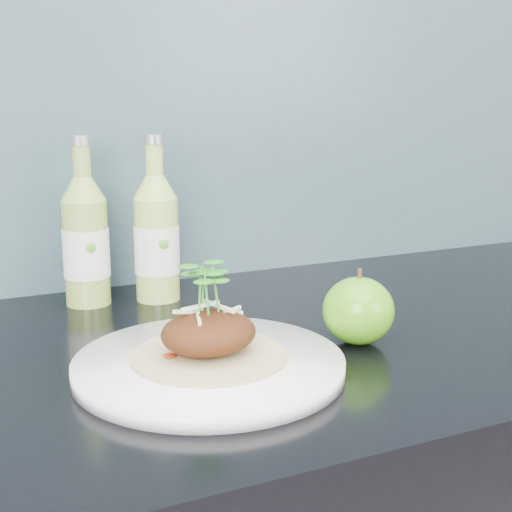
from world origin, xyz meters
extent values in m
cube|color=#6995A6|center=(0.00, 1.99, 1.25)|extent=(4.00, 0.02, 0.70)
cylinder|color=white|center=(-0.04, 1.61, 0.91)|extent=(0.28, 0.28, 0.02)
cylinder|color=tan|center=(-0.04, 1.61, 0.92)|extent=(0.16, 0.16, 0.00)
ellipsoid|color=#4A240D|center=(-0.04, 1.61, 0.94)|extent=(0.10, 0.08, 0.04)
ellipsoid|color=#3B800E|center=(0.14, 1.62, 0.94)|extent=(0.09, 0.09, 0.08)
cylinder|color=#472D14|center=(0.14, 1.62, 0.98)|extent=(0.01, 0.00, 0.01)
cylinder|color=#8EAE48|center=(-0.10, 1.91, 0.97)|extent=(0.08, 0.08, 0.14)
cone|color=#8EAE48|center=(-0.10, 1.91, 1.05)|extent=(0.06, 0.06, 0.03)
cylinder|color=#8EAE48|center=(-0.10, 1.91, 1.09)|extent=(0.02, 0.02, 0.04)
cylinder|color=silver|center=(-0.10, 1.91, 1.12)|extent=(0.03, 0.03, 0.01)
cylinder|color=white|center=(-0.10, 1.91, 0.97)|extent=(0.08, 0.08, 0.06)
ellipsoid|color=#59A533|center=(-0.10, 1.88, 0.98)|extent=(0.01, 0.00, 0.01)
cylinder|color=#A0C954|center=(0.00, 1.89, 0.97)|extent=(0.07, 0.07, 0.14)
cone|color=#A0C954|center=(0.00, 1.89, 1.05)|extent=(0.06, 0.06, 0.03)
cylinder|color=#A0C954|center=(0.00, 1.89, 1.09)|extent=(0.02, 0.02, 0.04)
cylinder|color=silver|center=(0.00, 1.89, 1.12)|extent=(0.03, 0.03, 0.01)
cylinder|color=white|center=(0.00, 1.89, 0.97)|extent=(0.08, 0.08, 0.06)
ellipsoid|color=#59A533|center=(0.00, 1.86, 0.98)|extent=(0.01, 0.00, 0.01)
camera|label=1|loc=(-0.28, 0.98, 1.17)|focal=50.00mm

